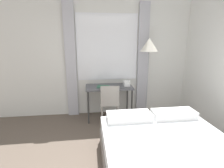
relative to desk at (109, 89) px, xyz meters
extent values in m
cube|color=silver|center=(-0.11, 0.36, 0.66)|extent=(5.13, 0.05, 2.70)
cube|color=white|center=(0.00, 0.33, 0.91)|extent=(1.40, 0.01, 1.50)
cube|color=#B2B2BC|center=(-0.84, 0.28, 0.61)|extent=(0.24, 0.06, 2.60)
cube|color=#B2B2BC|center=(0.84, 0.28, 0.61)|extent=(0.24, 0.06, 2.60)
cube|color=#4C4C51|center=(0.00, 0.00, 0.05)|extent=(1.03, 0.55, 0.04)
cylinder|color=#333333|center=(-0.48, -0.23, -0.33)|extent=(0.04, 0.04, 0.73)
cylinder|color=#333333|center=(0.48, -0.23, -0.33)|extent=(0.04, 0.04, 0.73)
cylinder|color=#333333|center=(-0.48, 0.23, -0.33)|extent=(0.04, 0.04, 0.73)
cylinder|color=#333333|center=(0.48, 0.23, -0.33)|extent=(0.04, 0.04, 0.73)
cube|color=gray|center=(-0.01, -0.20, -0.23)|extent=(0.43, 0.43, 0.05)
cube|color=gray|center=(-0.03, -0.38, -0.01)|extent=(0.38, 0.07, 0.38)
cylinder|color=gray|center=(-0.19, -0.36, -0.47)|extent=(0.03, 0.03, 0.43)
cylinder|color=gray|center=(0.15, -0.38, -0.47)|extent=(0.03, 0.03, 0.43)
cylinder|color=gray|center=(-0.17, -0.02, -0.47)|extent=(0.03, 0.03, 0.43)
cylinder|color=gray|center=(0.17, -0.05, -0.47)|extent=(0.03, 0.03, 0.43)
cube|color=silver|center=(0.59, -2.01, -0.32)|extent=(1.70, 2.05, 0.23)
cube|color=white|center=(0.20, -1.16, -0.14)|extent=(0.73, 0.32, 0.12)
cube|color=white|center=(0.98, -1.16, -0.14)|extent=(0.73, 0.32, 0.12)
cylinder|color=#4C4C51|center=(0.86, -0.08, -0.68)|extent=(0.28, 0.28, 0.03)
cylinder|color=gray|center=(0.86, -0.08, 0.09)|extent=(0.02, 0.02, 1.50)
cone|color=silver|center=(0.86, -0.08, 0.98)|extent=(0.38, 0.38, 0.28)
cube|color=white|center=(0.40, -0.01, 0.12)|extent=(0.13, 0.18, 0.10)
cube|color=white|center=(0.40, -0.01, 0.18)|extent=(0.15, 0.06, 0.02)
cube|color=#33664C|center=(-0.14, -0.06, 0.09)|extent=(0.30, 0.25, 0.02)
cube|color=white|center=(-0.14, -0.06, 0.09)|extent=(0.28, 0.24, 0.01)
camera|label=1|loc=(-0.42, -3.76, 1.09)|focal=28.00mm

